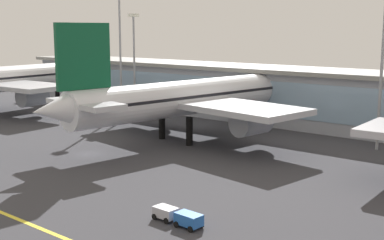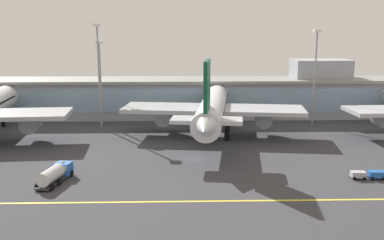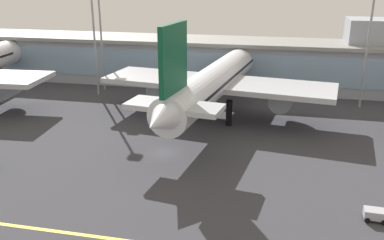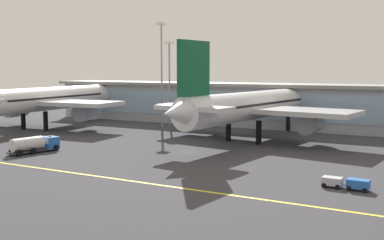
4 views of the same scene
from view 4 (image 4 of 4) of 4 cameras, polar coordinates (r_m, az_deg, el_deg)
ground_plane at (r=81.53m, az=-0.44°, el=-4.05°), size 180.00×180.00×0.00m
taxiway_centreline_stripe at (r=63.54m, az=-10.10°, el=-7.12°), size 144.00×0.50×0.01m
terminal_building at (r=118.58m, az=10.28°, el=2.02°), size 129.78×14.00×16.26m
airliner_near_left at (r=119.47m, az=-17.98°, el=2.41°), size 40.85×56.68×19.63m
airliner_near_right at (r=94.98m, az=7.42°, el=1.70°), size 43.46×56.86×19.47m
fuel_tanker_truck at (r=85.81m, az=-18.86°, el=-2.85°), size 4.52×9.35×2.90m
baggage_tug_near at (r=59.90m, az=18.61°, el=-7.41°), size 5.67×1.95×1.40m
apron_light_mast_west at (r=116.48m, az=-3.80°, el=7.41°), size 1.80×1.80×26.31m
apron_light_mast_centre at (r=120.56m, az=-2.83°, el=6.24°), size 1.80×1.80×21.95m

